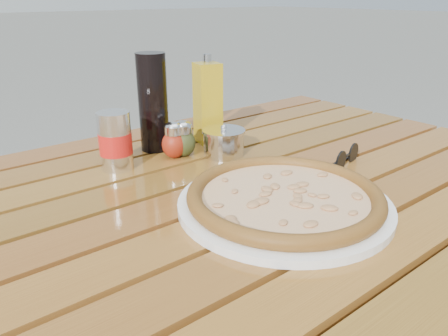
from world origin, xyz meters
TOP-DOWN VIEW (x-y plane):
  - table at (0.00, -0.00)m, footprint 1.40×0.90m
  - plate at (0.01, -0.13)m, footprint 0.38×0.38m
  - pizza at (0.01, -0.13)m, footprint 0.40×0.40m
  - pepper_shaker at (0.00, 0.20)m, footprint 0.07×0.07m
  - oregano_shaker at (0.02, 0.19)m, footprint 0.06×0.06m
  - dark_bottle at (-0.00, 0.27)m, footprint 0.08×0.08m
  - soda_can at (-0.13, 0.22)m, footprint 0.08×0.08m
  - olive_oil_cruet at (0.13, 0.24)m, footprint 0.07×0.07m
  - parmesan_tin at (0.10, 0.14)m, footprint 0.11×0.11m
  - sunglasses at (0.26, -0.07)m, footprint 0.11×0.05m

SIDE VIEW (x-z plane):
  - table at x=0.00m, z-range 0.30..1.05m
  - plate at x=0.01m, z-range 0.75..0.76m
  - sunglasses at x=0.26m, z-range 0.74..0.79m
  - pizza at x=0.01m, z-range 0.76..0.79m
  - parmesan_tin at x=0.10m, z-range 0.74..0.82m
  - pepper_shaker at x=0.00m, z-range 0.75..0.83m
  - oregano_shaker at x=0.02m, z-range 0.75..0.83m
  - soda_can at x=-0.13m, z-range 0.75..0.87m
  - olive_oil_cruet at x=0.13m, z-range 0.74..0.95m
  - dark_bottle at x=0.00m, z-range 0.75..0.97m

